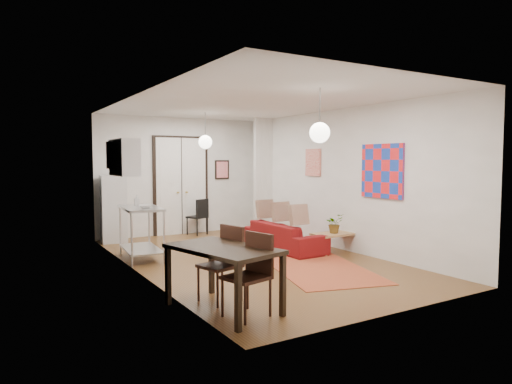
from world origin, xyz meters
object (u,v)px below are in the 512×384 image
dining_chair_near (217,257)px  dining_chair_far (242,268)px  fridge (113,209)px  sofa (285,236)px  coffee_table (334,236)px  black_side_chair (196,213)px  kitchen_counter (141,225)px  dining_table (223,254)px

dining_chair_near → dining_chair_far: bearing=-13.9°
fridge → dining_chair_near: bearing=-82.2°
fridge → dining_chair_near: 5.03m
sofa → coffee_table: bearing=-137.7°
sofa → dining_chair_far: bearing=136.7°
dining_chair_near → black_side_chair: size_ratio=1.10×
coffee_table → dining_chair_near: dining_chair_near is taller
kitchen_counter → dining_table: kitchen_counter is taller
sofa → kitchen_counter: (-2.80, 0.65, 0.36)m
sofa → kitchen_counter: kitchen_counter is taller
sofa → dining_table: dining_table is taller
coffee_table → fridge: bearing=135.3°
black_side_chair → kitchen_counter: bearing=25.7°
sofa → dining_chair_near: bearing=129.1°
sofa → dining_chair_near: 3.53m
kitchen_counter → sofa: bearing=-7.8°
sofa → black_side_chair: bearing=13.7°
coffee_table → dining_chair_far: (-3.37, -2.26, 0.23)m
dining_chair_near → black_side_chair: dining_chair_near is taller
dining_table → black_side_chair: black_side_chair is taller
fridge → sofa: bearing=-38.0°
dining_chair_far → sofa: bearing=124.3°
dining_chair_far → black_side_chair: 6.12m
kitchen_counter → dining_table: 3.39m
fridge → dining_table: 5.48m
black_side_chair → sofa: bearing=84.1°
kitchen_counter → dining_chair_far: 3.64m
coffee_table → black_side_chair: black_side_chair is taller
sofa → black_side_chair: 2.93m
dining_table → dining_chair_near: dining_chair_near is taller
dining_chair_far → fridge: bearing=167.4°
sofa → dining_chair_far: dining_chair_far is taller
coffee_table → dining_chair_near: (-3.37, -1.56, 0.23)m
fridge → dining_chair_near: (0.13, -5.03, -0.19)m
sofa → dining_table: bearing=132.8°
dining_table → dining_chair_far: 0.31m
sofa → dining_chair_far: (-2.67, -2.99, 0.28)m
black_side_chair → coffee_table: bearing=91.3°
kitchen_counter → dining_chair_far: bearing=-82.6°
coffee_table → dining_table: size_ratio=0.57×
dining_table → black_side_chair: bearing=69.9°
fridge → dining_chair_far: fridge is taller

